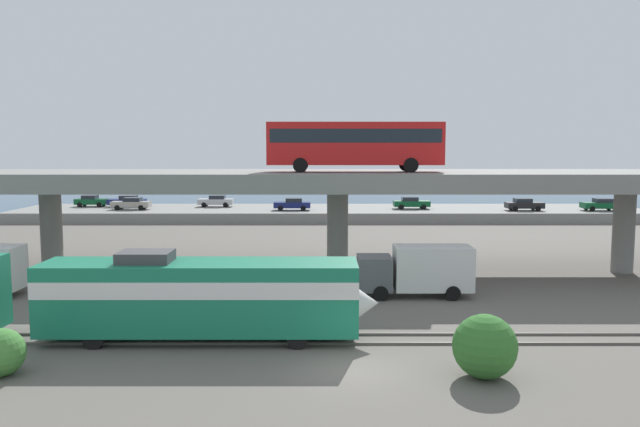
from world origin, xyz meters
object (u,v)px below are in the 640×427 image
Objects in this scene: transit_bus_on_overpass at (357,142)px; parked_car_6 at (526,204)px; parked_car_2 at (413,203)px; parked_car_3 at (295,204)px; parked_car_0 at (94,201)px; parked_car_1 at (134,203)px; parked_car_5 at (218,201)px; parked_car_7 at (129,201)px; train_locomotive at (218,294)px; service_truck_east at (420,270)px; parked_car_4 at (604,204)px.

transit_bus_on_overpass is 40.46m from parked_car_6.
parked_car_2 is 14.91m from parked_car_3.
parked_car_0 and parked_car_1 have the same top height.
parked_car_5 and parked_car_7 have the same top height.
train_locomotive is 2.28× the size of service_truck_east.
parked_car_0 is (-35.64, 44.55, 0.37)m from service_truck_east.
parked_car_2 is 1.01× the size of parked_car_6.
service_truck_east is 1.68× the size of parked_car_0.
service_truck_east reaches higher than parked_car_0.
parked_car_1 is 57.63m from parked_car_4.
parked_car_0 is 41.30m from parked_car_2.
parked_car_6 is (19.00, 39.33, 0.37)m from service_truck_east.
transit_bus_on_overpass is 2.71× the size of parked_car_6.
service_truck_east is 1.52× the size of parked_car_3.
transit_bus_on_overpass is 2.56× the size of parked_car_1.
parked_car_0 is at bearing -10.33° from parked_car_3.
train_locomotive is 52.74m from parked_car_2.
parked_car_1 is at bearing 178.56° from parked_car_6.
parked_car_5 is at bearing -158.93° from parked_car_1.
parked_car_2 is at bearing -173.16° from parked_car_3.
parked_car_5 is (16.26, -0.20, 0.00)m from parked_car_0.
train_locomotive reaches higher than parked_car_3.
parked_car_3 is 22.03m from parked_car_7.
transit_bus_on_overpass reaches higher than parked_car_3.
transit_bus_on_overpass reaches higher than parked_car_7.
parked_car_0 is at bearing -51.34° from service_truck_east.
parked_car_0 and parked_car_2 have the same top height.
transit_bus_on_overpass is at bearing -61.91° from service_truck_east.
parked_car_7 is (-20.15, 52.76, -0.19)m from train_locomotive.
parked_car_7 is at bearing -55.04° from service_truck_east.
parked_car_5 is at bearing 112.79° from transit_bus_on_overpass.
parked_car_0 is at bearing 115.12° from train_locomotive.
parked_car_3 is at bearing -10.33° from parked_car_0.
service_truck_east reaches higher than parked_car_5.
parked_car_3 and parked_car_4 have the same top height.
parked_car_0 is at bearing -4.76° from parked_car_4.
transit_bus_on_overpass reaches higher than parked_car_0.
transit_bus_on_overpass reaches higher than parked_car_2.
transit_bus_on_overpass is (7.23, 15.15, 7.09)m from train_locomotive.
train_locomotive is 56.48m from parked_car_7.
parked_car_1 is at bearing -54.20° from service_truck_east.
service_truck_east is at bearing -115.79° from parked_car_6.
parked_car_7 is at bearing 1.27° from parked_car_5.
parked_car_1 and parked_car_3 have the same top height.
train_locomotive is 18.22m from transit_bus_on_overpass.
parked_car_2 is (9.02, 35.03, -7.28)m from transit_bus_on_overpass.
parked_car_6 is at bearing 58.26° from train_locomotive.
parked_car_4 is at bearing 175.29° from parked_car_7.
parked_car_2 is 25.09m from parked_car_5.
parked_car_5 is at bearing -6.14° from parked_car_4.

